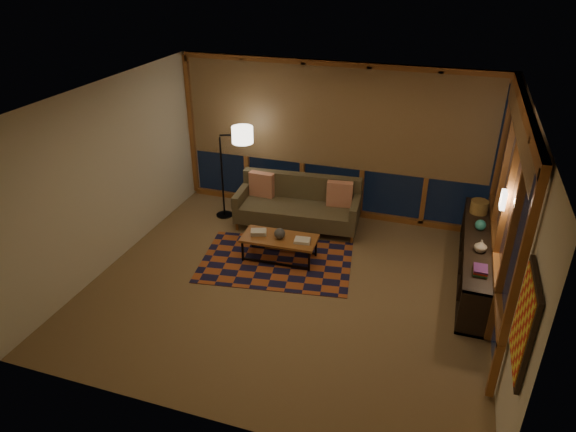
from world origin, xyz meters
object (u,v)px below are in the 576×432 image
(sofa, at_px, (298,205))
(coffee_table, at_px, (280,248))
(bookshelf, at_px, (476,259))
(floor_lamp, at_px, (222,173))

(sofa, bearing_deg, coffee_table, -92.34)
(bookshelf, bearing_deg, floor_lamp, 170.64)
(coffee_table, xyz_separation_m, floor_lamp, (-1.42, 1.07, 0.64))
(sofa, distance_m, coffee_table, 1.10)
(sofa, distance_m, floor_lamp, 1.44)
(floor_lamp, height_order, bookshelf, floor_lamp)
(coffee_table, relative_size, floor_lamp, 0.69)
(floor_lamp, xyz_separation_m, bookshelf, (4.27, -0.70, -0.49))
(sofa, height_order, coffee_table, sofa)
(coffee_table, bearing_deg, bookshelf, 5.42)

